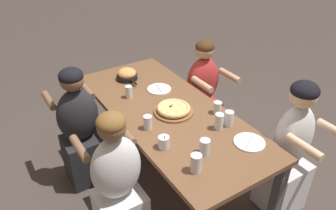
{
  "coord_description": "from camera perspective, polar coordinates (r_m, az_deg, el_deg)",
  "views": [
    {
      "loc": [
        1.96,
        -1.24,
        2.28
      ],
      "look_at": [
        0.0,
        0.0,
        0.83
      ],
      "focal_mm": 35.0,
      "sensor_mm": 36.0,
      "label": 1
    }
  ],
  "objects": [
    {
      "name": "ground_plane",
      "position": [
        3.26,
        -0.0,
        -12.51
      ],
      "size": [
        18.0,
        18.0,
        0.0
      ],
      "primitive_type": "plane",
      "color": "#423833",
      "rests_on": "ground"
    },
    {
      "name": "dining_table",
      "position": [
        2.81,
        -0.0,
        -2.38
      ],
      "size": [
        2.01,
        0.86,
        0.78
      ],
      "color": "brown",
      "rests_on": "ground"
    },
    {
      "name": "pizza_board_main",
      "position": [
        2.72,
        0.98,
        -0.77
      ],
      "size": [
        0.33,
        0.33,
        0.06
      ],
      "color": "brown",
      "rests_on": "dining_table"
    },
    {
      "name": "skillet_bowl",
      "position": [
        3.26,
        -7.16,
        5.26
      ],
      "size": [
        0.3,
        0.21,
        0.11
      ],
      "color": "black",
      "rests_on": "dining_table"
    },
    {
      "name": "empty_plate_a",
      "position": [
        2.47,
        13.98,
        -6.31
      ],
      "size": [
        0.23,
        0.23,
        0.02
      ],
      "color": "white",
      "rests_on": "dining_table"
    },
    {
      "name": "empty_plate_b",
      "position": [
        3.06,
        -1.56,
        2.79
      ],
      "size": [
        0.22,
        0.22,
        0.02
      ],
      "color": "white",
      "rests_on": "dining_table"
    },
    {
      "name": "cocktail_glass_blue",
      "position": [
        2.34,
        -0.74,
        -6.58
      ],
      "size": [
        0.08,
        0.08,
        0.11
      ],
      "color": "silver",
      "rests_on": "dining_table"
    },
    {
      "name": "drinking_glass_a",
      "position": [
        2.15,
        4.87,
        -10.24
      ],
      "size": [
        0.07,
        0.07,
        0.13
      ],
      "color": "silver",
      "rests_on": "dining_table"
    },
    {
      "name": "drinking_glass_b",
      "position": [
        2.94,
        -6.84,
        2.28
      ],
      "size": [
        0.06,
        0.06,
        0.11
      ],
      "color": "silver",
      "rests_on": "dining_table"
    },
    {
      "name": "drinking_glass_c",
      "position": [
        2.6,
        10.53,
        -2.48
      ],
      "size": [
        0.07,
        0.07,
        0.12
      ],
      "color": "silver",
      "rests_on": "dining_table"
    },
    {
      "name": "drinking_glass_d",
      "position": [
        2.29,
        6.41,
        -7.24
      ],
      "size": [
        0.07,
        0.07,
        0.12
      ],
      "color": "silver",
      "rests_on": "dining_table"
    },
    {
      "name": "drinking_glass_e",
      "position": [
        2.55,
        8.87,
        -3.02
      ],
      "size": [
        0.07,
        0.07,
        0.13
      ],
      "color": "silver",
      "rests_on": "dining_table"
    },
    {
      "name": "drinking_glass_f",
      "position": [
        2.52,
        -3.53,
        -3.03
      ],
      "size": [
        0.07,
        0.07,
        0.11
      ],
      "color": "silver",
      "rests_on": "dining_table"
    },
    {
      "name": "drinking_glass_g",
      "position": [
        2.74,
        8.6,
        -0.57
      ],
      "size": [
        0.07,
        0.07,
        0.1
      ],
      "color": "silver",
      "rests_on": "dining_table"
    },
    {
      "name": "diner_near_midright",
      "position": [
        2.45,
        -8.67,
        -14.02
      ],
      "size": [
        0.51,
        0.4,
        1.17
      ],
      "rotation": [
        0.0,
        0.0,
        1.57
      ],
      "color": "silver",
      "rests_on": "ground"
    },
    {
      "name": "diner_far_midleft",
      "position": [
        3.47,
        5.94,
        1.33
      ],
      "size": [
        0.51,
        0.4,
        1.15
      ],
      "rotation": [
        0.0,
        0.0,
        -1.57
      ],
      "color": "#B22D2D",
      "rests_on": "ground"
    },
    {
      "name": "diner_far_right",
      "position": [
        2.81,
        20.36,
        -8.08
      ],
      "size": [
        0.51,
        0.4,
        1.22
      ],
      "rotation": [
        0.0,
        0.0,
        -1.57
      ],
      "color": "silver",
      "rests_on": "ground"
    },
    {
      "name": "diner_near_midleft",
      "position": [
        3.02,
        -14.98,
        -4.56
      ],
      "size": [
        0.51,
        0.4,
        1.16
      ],
      "rotation": [
        0.0,
        0.0,
        1.57
      ],
      "color": "#232328",
      "rests_on": "ground"
    }
  ]
}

